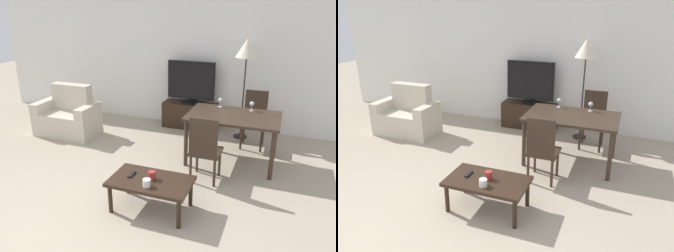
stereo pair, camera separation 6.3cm
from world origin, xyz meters
TOP-DOWN VIEW (x-y plane):
  - ground_plane at (0.00, 0.00)m, footprint 18.00×18.00m
  - wall_back at (0.00, 3.92)m, footprint 7.93×0.06m
  - armchair at (-1.57, 2.57)m, footprint 1.12×0.63m
  - tv_stand at (0.43, 3.67)m, footprint 1.05×0.37m
  - tv at (0.43, 3.67)m, footprint 0.90×0.32m
  - coffee_table at (0.80, 0.89)m, footprint 0.94×0.55m
  - dining_table at (1.45, 2.47)m, footprint 1.33×0.87m
  - dining_chair_near at (1.22, 1.72)m, footprint 0.40×0.40m
  - dining_chair_far at (1.68, 3.22)m, footprint 0.40×0.40m
  - floor_lamp at (1.44, 3.51)m, footprint 0.37×0.37m
  - remote_primary at (0.55, 0.91)m, footprint 0.04×0.15m
  - cup_white_near at (0.81, 0.91)m, footprint 0.09×0.09m
  - cup_colored_far at (0.82, 0.74)m, footprint 0.09×0.09m
  - wine_glass_left at (1.67, 2.77)m, footprint 0.07×0.07m
  - wine_glass_center at (1.18, 2.79)m, footprint 0.07×0.07m

SIDE VIEW (x-z plane):
  - ground_plane at x=0.00m, z-range 0.00..0.00m
  - tv_stand at x=0.43m, z-range 0.00..0.50m
  - armchair at x=-1.57m, z-range -0.13..0.77m
  - coffee_table at x=0.80m, z-range 0.15..0.53m
  - remote_primary at x=0.55m, z-range 0.39..0.41m
  - cup_colored_far at x=0.82m, z-range 0.39..0.47m
  - cup_white_near at x=0.81m, z-range 0.39..0.48m
  - dining_chair_near at x=1.22m, z-range 0.04..0.98m
  - dining_chair_far at x=1.68m, z-range 0.04..0.98m
  - dining_table at x=1.45m, z-range 0.29..1.03m
  - wine_glass_left at x=1.67m, z-range 0.78..0.92m
  - wine_glass_center at x=1.18m, z-range 0.78..0.92m
  - tv at x=0.43m, z-range 0.50..1.29m
  - wall_back at x=0.00m, z-range 0.00..2.70m
  - floor_lamp at x=1.44m, z-range 0.65..2.40m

